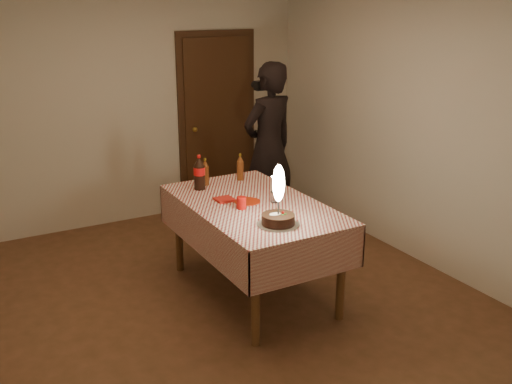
% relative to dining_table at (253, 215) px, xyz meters
% --- Properties ---
extents(ground, '(4.00, 4.50, 0.01)m').
position_rel_dining_table_xyz_m(ground, '(-0.23, 0.06, -0.73)').
color(ground, brown).
rests_on(ground, ground).
extents(room_shell, '(4.04, 4.54, 2.62)m').
position_rel_dining_table_xyz_m(room_shell, '(-0.20, 0.13, 0.93)').
color(room_shell, beige).
rests_on(room_shell, ground).
extents(dining_table, '(1.02, 1.72, 0.84)m').
position_rel_dining_table_xyz_m(dining_table, '(0.00, 0.00, 0.00)').
color(dining_table, brown).
rests_on(dining_table, ground).
extents(birthday_cake, '(0.32, 0.32, 0.48)m').
position_rel_dining_table_xyz_m(birthday_cake, '(-0.07, -0.53, 0.24)').
color(birthday_cake, white).
rests_on(birthday_cake, dining_table).
extents(red_plate, '(0.22, 0.22, 0.01)m').
position_rel_dining_table_xyz_m(red_plate, '(-0.03, 0.05, 0.11)').
color(red_plate, '#B6270C').
rests_on(red_plate, dining_table).
extents(red_cup, '(0.08, 0.08, 0.10)m').
position_rel_dining_table_xyz_m(red_cup, '(-0.15, -0.07, 0.16)').
color(red_cup, '#B8110C').
rests_on(red_cup, dining_table).
extents(clear_cup, '(0.07, 0.07, 0.09)m').
position_rel_dining_table_xyz_m(clear_cup, '(0.17, -0.06, 0.16)').
color(clear_cup, white).
rests_on(clear_cup, dining_table).
extents(napkin_stack, '(0.15, 0.15, 0.02)m').
position_rel_dining_table_xyz_m(napkin_stack, '(-0.18, 0.18, 0.12)').
color(napkin_stack, '#AB1B13').
rests_on(napkin_stack, dining_table).
extents(cola_bottle, '(0.10, 0.10, 0.32)m').
position_rel_dining_table_xyz_m(cola_bottle, '(-0.23, 0.57, 0.26)').
color(cola_bottle, black).
rests_on(cola_bottle, dining_table).
extents(amber_bottle_left, '(0.06, 0.06, 0.25)m').
position_rel_dining_table_xyz_m(amber_bottle_left, '(-0.14, 0.66, 0.23)').
color(amber_bottle_left, '#5E2C10').
rests_on(amber_bottle_left, dining_table).
extents(amber_bottle_right, '(0.06, 0.06, 0.25)m').
position_rel_dining_table_xyz_m(amber_bottle_right, '(0.22, 0.65, 0.23)').
color(amber_bottle_right, '#5E2C10').
rests_on(amber_bottle_right, dining_table).
extents(photographer, '(0.75, 0.57, 1.85)m').
position_rel_dining_table_xyz_m(photographer, '(0.93, 1.33, 0.20)').
color(photographer, black).
rests_on(photographer, ground).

